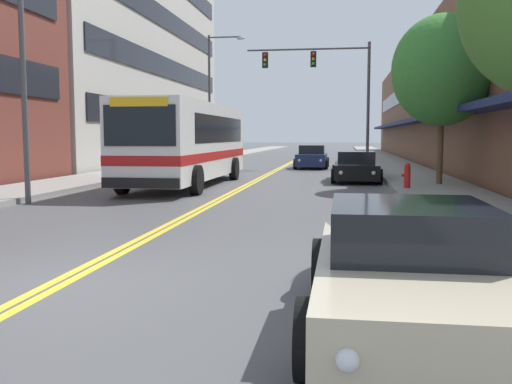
{
  "coord_description": "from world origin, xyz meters",
  "views": [
    {
      "loc": [
        3.73,
        -6.89,
        1.97
      ],
      "look_at": [
        0.04,
        17.4,
        -0.47
      ],
      "focal_mm": 40.0,
      "sensor_mm": 36.0,
      "label": 1
    }
  ],
  "objects_px": {
    "street_lamp_left_near": "(29,14)",
    "street_tree_right_mid": "(443,70)",
    "car_champagne_parked_right_foreground": "(410,272)",
    "car_black_parked_right_mid": "(356,167)",
    "car_slate_blue_parked_left_mid": "(206,158)",
    "car_navy_moving_lead": "(312,158)",
    "traffic_signal_mast": "(328,79)",
    "street_lamp_left_far": "(214,89)",
    "city_bus": "(189,140)",
    "fire_hydrant": "(407,175)"
  },
  "relations": [
    {
      "from": "street_lamp_left_far",
      "to": "fire_hydrant",
      "type": "xyz_separation_m",
      "value": [
        10.91,
        -18.18,
        -4.55
      ]
    },
    {
      "from": "car_black_parked_right_mid",
      "to": "car_slate_blue_parked_left_mid",
      "type": "bearing_deg",
      "value": 137.59
    },
    {
      "from": "street_lamp_left_near",
      "to": "car_navy_moving_lead",
      "type": "bearing_deg",
      "value": 70.31
    },
    {
      "from": "car_champagne_parked_right_foreground",
      "to": "street_lamp_left_near",
      "type": "height_order",
      "value": "street_lamp_left_near"
    },
    {
      "from": "car_slate_blue_parked_left_mid",
      "to": "car_champagne_parked_right_foreground",
      "type": "bearing_deg",
      "value": -72.19
    },
    {
      "from": "car_champagne_parked_right_foreground",
      "to": "car_black_parked_right_mid",
      "type": "relative_size",
      "value": 0.93
    },
    {
      "from": "car_black_parked_right_mid",
      "to": "fire_hydrant",
      "type": "relative_size",
      "value": 5.43
    },
    {
      "from": "car_champagne_parked_right_foreground",
      "to": "car_black_parked_right_mid",
      "type": "distance_m",
      "value": 19.27
    },
    {
      "from": "street_lamp_left_near",
      "to": "car_champagne_parked_right_foreground",
      "type": "bearing_deg",
      "value": -45.06
    },
    {
      "from": "car_champagne_parked_right_foreground",
      "to": "car_navy_moving_lead",
      "type": "relative_size",
      "value": 1.03
    },
    {
      "from": "street_lamp_left_far",
      "to": "street_tree_right_mid",
      "type": "relative_size",
      "value": 1.39
    },
    {
      "from": "car_navy_moving_lead",
      "to": "street_lamp_left_near",
      "type": "height_order",
      "value": "street_lamp_left_near"
    },
    {
      "from": "car_slate_blue_parked_left_mid",
      "to": "street_lamp_left_near",
      "type": "height_order",
      "value": "street_lamp_left_near"
    },
    {
      "from": "street_lamp_left_near",
      "to": "street_tree_right_mid",
      "type": "xyz_separation_m",
      "value": [
        12.38,
        6.82,
        -1.03
      ]
    },
    {
      "from": "street_lamp_left_near",
      "to": "street_tree_right_mid",
      "type": "height_order",
      "value": "street_lamp_left_near"
    },
    {
      "from": "car_slate_blue_parked_left_mid",
      "to": "car_black_parked_right_mid",
      "type": "distance_m",
      "value": 11.66
    },
    {
      "from": "car_slate_blue_parked_left_mid",
      "to": "street_lamp_left_far",
      "type": "height_order",
      "value": "street_lamp_left_far"
    },
    {
      "from": "car_slate_blue_parked_left_mid",
      "to": "street_lamp_left_far",
      "type": "relative_size",
      "value": 0.53
    },
    {
      "from": "car_black_parked_right_mid",
      "to": "fire_hydrant",
      "type": "distance_m",
      "value": 5.19
    },
    {
      "from": "car_slate_blue_parked_left_mid",
      "to": "street_lamp_left_far",
      "type": "xyz_separation_m",
      "value": [
        -0.67,
        5.38,
        4.51
      ]
    },
    {
      "from": "city_bus",
      "to": "fire_hydrant",
      "type": "distance_m",
      "value": 8.59
    },
    {
      "from": "traffic_signal_mast",
      "to": "street_lamp_left_near",
      "type": "distance_m",
      "value": 21.06
    },
    {
      "from": "traffic_signal_mast",
      "to": "street_tree_right_mid",
      "type": "xyz_separation_m",
      "value": [
        4.52,
        -12.72,
        -0.98
      ]
    },
    {
      "from": "car_slate_blue_parked_left_mid",
      "to": "car_navy_moving_lead",
      "type": "distance_m",
      "value": 6.44
    },
    {
      "from": "car_champagne_parked_right_foreground",
      "to": "city_bus",
      "type": "bearing_deg",
      "value": 112.54
    },
    {
      "from": "car_slate_blue_parked_left_mid",
      "to": "car_champagne_parked_right_foreground",
      "type": "height_order",
      "value": "car_slate_blue_parked_left_mid"
    },
    {
      "from": "traffic_signal_mast",
      "to": "street_lamp_left_near",
      "type": "bearing_deg",
      "value": -111.93
    },
    {
      "from": "traffic_signal_mast",
      "to": "fire_hydrant",
      "type": "xyz_separation_m",
      "value": [
        3.13,
        -14.68,
        -4.74
      ]
    },
    {
      "from": "city_bus",
      "to": "street_lamp_left_near",
      "type": "relative_size",
      "value": 1.18
    },
    {
      "from": "car_champagne_parked_right_foreground",
      "to": "car_black_parked_right_mid",
      "type": "height_order",
      "value": "car_black_parked_right_mid"
    },
    {
      "from": "car_slate_blue_parked_left_mid",
      "to": "street_tree_right_mid",
      "type": "height_order",
      "value": "street_tree_right_mid"
    },
    {
      "from": "car_champagne_parked_right_foreground",
      "to": "fire_hydrant",
      "type": "xyz_separation_m",
      "value": [
        1.52,
        14.34,
        0.0
      ]
    },
    {
      "from": "car_champagne_parked_right_foreground",
      "to": "street_lamp_left_far",
      "type": "xyz_separation_m",
      "value": [
        -9.39,
        32.51,
        4.55
      ]
    },
    {
      "from": "street_lamp_left_far",
      "to": "car_champagne_parked_right_foreground",
      "type": "bearing_deg",
      "value": -73.89
    },
    {
      "from": "car_black_parked_right_mid",
      "to": "street_lamp_left_far",
      "type": "relative_size",
      "value": 0.54
    },
    {
      "from": "street_tree_right_mid",
      "to": "car_champagne_parked_right_foreground",
      "type": "bearing_deg",
      "value": -100.13
    },
    {
      "from": "city_bus",
      "to": "car_navy_moving_lead",
      "type": "height_order",
      "value": "city_bus"
    },
    {
      "from": "car_black_parked_right_mid",
      "to": "traffic_signal_mast",
      "type": "height_order",
      "value": "traffic_signal_mast"
    },
    {
      "from": "traffic_signal_mast",
      "to": "street_lamp_left_far",
      "type": "bearing_deg",
      "value": 155.83
    },
    {
      "from": "city_bus",
      "to": "traffic_signal_mast",
      "type": "bearing_deg",
      "value": 67.97
    },
    {
      "from": "traffic_signal_mast",
      "to": "street_tree_right_mid",
      "type": "bearing_deg",
      "value": -70.44
    },
    {
      "from": "city_bus",
      "to": "street_lamp_left_far",
      "type": "distance_m",
      "value": 16.78
    },
    {
      "from": "city_bus",
      "to": "car_navy_moving_lead",
      "type": "distance_m",
      "value": 13.35
    },
    {
      "from": "car_champagne_parked_right_foreground",
      "to": "street_lamp_left_near",
      "type": "relative_size",
      "value": 0.47
    },
    {
      "from": "car_slate_blue_parked_left_mid",
      "to": "street_lamp_left_near",
      "type": "relative_size",
      "value": 0.5
    },
    {
      "from": "city_bus",
      "to": "car_black_parked_right_mid",
      "type": "bearing_deg",
      "value": 24.17
    },
    {
      "from": "car_champagne_parked_right_foreground",
      "to": "street_tree_right_mid",
      "type": "relative_size",
      "value": 0.7
    },
    {
      "from": "street_lamp_left_near",
      "to": "street_tree_right_mid",
      "type": "bearing_deg",
      "value": 28.83
    },
    {
      "from": "city_bus",
      "to": "fire_hydrant",
      "type": "xyz_separation_m",
      "value": [
        8.28,
        -1.95,
        -1.19
      ]
    },
    {
      "from": "street_tree_right_mid",
      "to": "car_slate_blue_parked_left_mid",
      "type": "bearing_deg",
      "value": 137.04
    }
  ]
}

